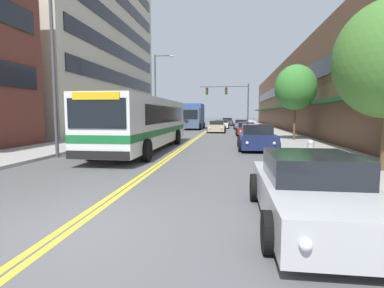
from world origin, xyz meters
name	(u,v)px	position (x,y,z in m)	size (l,w,h in m)	color
ground_plane	(210,129)	(0.00, 37.00, 0.00)	(240.00, 240.00, 0.00)	#565659
sidewalk_left	(158,128)	(-7.46, 37.00, 0.07)	(3.93, 106.00, 0.14)	#9E9B96
sidewalk_right	(264,128)	(7.46, 37.00, 0.07)	(3.93, 106.00, 0.14)	#9E9B96
centre_line	(210,129)	(0.00, 37.00, 0.00)	(0.34, 106.00, 0.01)	yellow
office_tower_left	(71,15)	(-15.66, 28.92, 13.52)	(12.08, 26.39, 27.05)	beige
storefront_row_right	(312,96)	(13.66, 37.00, 4.46)	(9.10, 68.00, 8.92)	brown
city_bus	(145,121)	(-2.02, 11.81, 1.65)	(2.88, 12.48, 2.90)	silver
car_champagne_parked_left_near	(166,127)	(-4.36, 27.92, 0.65)	(2.13, 4.69, 1.37)	beige
car_silver_parked_right_foreground	(312,191)	(4.44, 0.78, 0.61)	(2.12, 4.55, 1.31)	#B7B7BC
car_red_parked_right_mid	(246,129)	(4.37, 24.41, 0.59)	(1.96, 4.75, 1.26)	maroon
car_slate_blue_parked_right_far	(241,125)	(4.29, 36.76, 0.60)	(2.05, 4.74, 1.27)	#475675
car_navy_parked_right_end	(257,138)	(4.42, 12.74, 0.67)	(2.20, 4.50, 1.46)	#19234C
car_dark_grey_moving_lead	(227,122)	(2.28, 49.04, 0.65)	(2.13, 4.36, 1.36)	#38383D
car_white_moving_second	(221,124)	(1.57, 38.13, 0.58)	(2.21, 4.51, 1.21)	white
car_beige_moving_third	(217,127)	(1.33, 28.97, 0.61)	(2.03, 4.83, 1.29)	#BCAD89
box_truck	(193,116)	(-2.21, 35.79, 1.75)	(2.72, 7.46, 3.43)	#475675
traffic_signal_mast	(231,97)	(2.86, 36.73, 4.41)	(6.72, 0.38, 6.15)	#47474C
street_lamp_left_near	(59,38)	(-4.96, 8.18, 5.53)	(2.69, 0.28, 9.40)	#47474C
street_lamp_left_far	(158,87)	(-5.02, 27.14, 4.96)	(2.18, 0.28, 8.43)	#47474C
street_tree_right_mid	(296,88)	(7.61, 18.15, 4.00)	(3.02, 3.02, 5.53)	brown
fire_hydrant	(310,152)	(5.95, 6.90, 0.60)	(0.34, 0.26, 0.94)	#B7B7BC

